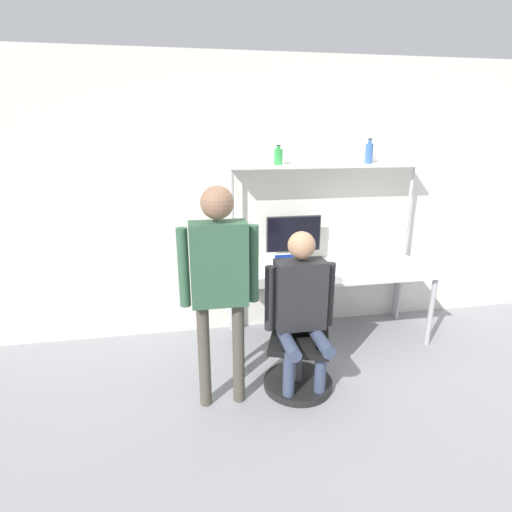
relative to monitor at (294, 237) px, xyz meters
name	(u,v)px	position (x,y,z in m)	size (l,w,h in m)	color
ground_plane	(341,357)	(0.31, -0.65, -1.01)	(12.00, 12.00, 0.00)	gray
wall_back	(319,199)	(0.31, 0.18, 0.34)	(8.00, 0.06, 2.70)	silver
desk	(329,275)	(0.31, -0.24, -0.34)	(1.97, 0.77, 0.73)	silver
shelf_unit	(325,189)	(0.31, 0.00, 0.47)	(1.87, 0.27, 1.71)	white
monitor	(294,237)	(0.00, 0.00, 0.00)	(0.55, 0.18, 0.49)	#333338
laptop	(290,272)	(-0.15, -0.43, -0.22)	(0.28, 0.23, 0.23)	silver
cell_phone	(318,279)	(0.10, -0.51, -0.27)	(0.07, 0.15, 0.01)	#264C8C
office_chair	(299,355)	(-0.20, -0.96, -0.74)	(0.59, 0.59, 0.89)	black
person_seated	(301,302)	(-0.21, -1.01, -0.25)	(0.55, 0.46, 1.31)	#38425B
person_standing	(219,272)	(-0.84, -1.08, 0.06)	(0.56, 0.23, 1.67)	#4C473D
bottle_blue	(369,153)	(0.73, 0.00, 0.80)	(0.07, 0.07, 0.24)	#335999
bottle_green	(278,156)	(-0.17, 0.00, 0.78)	(0.08, 0.08, 0.18)	#2D8C3F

